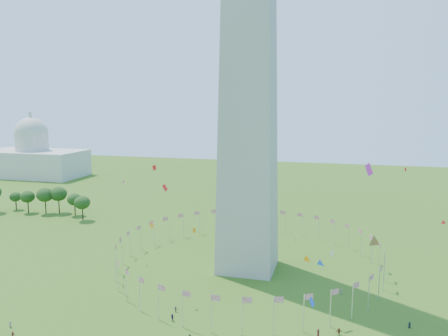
# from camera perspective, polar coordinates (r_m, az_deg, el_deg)

# --- Properties ---
(flag_ring) EXTENTS (80.24, 80.24, 9.00)m
(flag_ring) POSITION_cam_1_polar(r_m,az_deg,el_deg) (138.17, 3.10, -11.15)
(flag_ring) COLOR silver
(flag_ring) RESTS_ON ground
(capitol_building) EXTENTS (70.00, 35.00, 46.00)m
(capitol_building) POSITION_cam_1_polar(r_m,az_deg,el_deg) (331.01, -23.79, 2.96)
(capitol_building) COLOR beige
(capitol_building) RESTS_ON ground
(kites_aloft) EXTENTS (93.23, 63.56, 32.43)m
(kites_aloft) POSITION_cam_1_polar(r_m,az_deg,el_deg) (105.64, 8.28, -8.50)
(kites_aloft) COLOR blue
(kites_aloft) RESTS_ON ground
(tree_line_west) EXTENTS (55.96, 16.11, 12.89)m
(tree_line_west) POSITION_cam_1_polar(r_m,az_deg,el_deg) (218.69, -22.95, -4.10)
(tree_line_west) COLOR #2A541C
(tree_line_west) RESTS_ON ground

